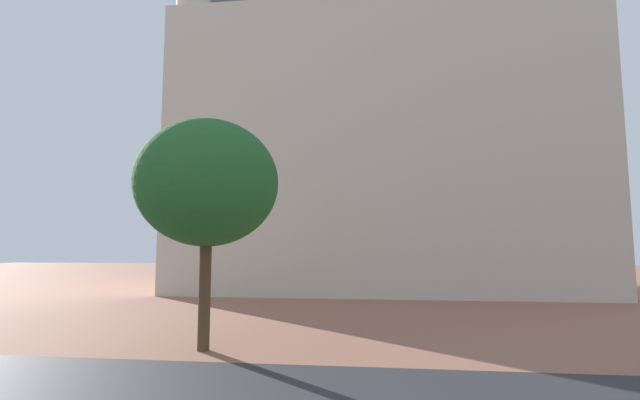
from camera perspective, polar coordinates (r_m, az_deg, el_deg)
ground_plane at (r=10.35m, az=1.27°, el=-21.81°), size 120.00×120.00×0.00m
landmark_building at (r=32.44m, az=7.05°, el=8.26°), size 25.48×15.26×38.99m
tree_curb_far at (r=12.94m, az=-14.24°, el=2.08°), size 3.99×3.99×6.41m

